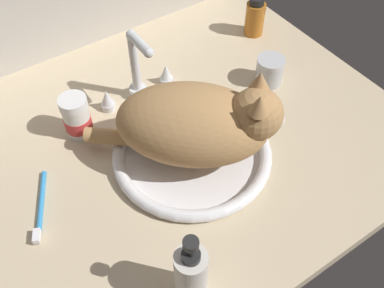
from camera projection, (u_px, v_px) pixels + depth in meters
countertop at (152, 152)px, 94.78cm from camera, size 108.71×78.71×3.00cm
backsplash_wall at (59, 2)px, 105.20cm from camera, size 108.71×2.40×32.93cm
sink_basin at (192, 153)px, 91.24cm from camera, size 32.56×32.56×2.51cm
faucet at (137, 74)px, 98.37cm from camera, size 18.59×10.06×17.95cm
cat at (202, 123)px, 84.15cm from camera, size 34.50×32.50×18.56cm
amber_bottle at (255, 17)px, 116.01cm from camera, size 5.05×5.05×10.48cm
metal_jar at (270, 71)px, 104.56cm from camera, size 6.58×6.58×6.65cm
soap_pump_bottle at (191, 275)px, 68.64cm from camera, size 5.26×5.26×16.93cm
pill_bottle at (77, 118)px, 93.01cm from camera, size 5.86×5.86×9.82cm
toothbrush at (40, 207)px, 83.39cm from camera, size 8.09×15.00×1.70cm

